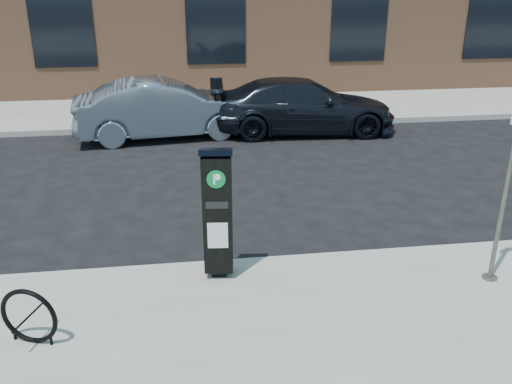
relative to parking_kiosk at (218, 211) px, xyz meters
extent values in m
plane|color=black|center=(0.88, 0.35, -1.11)|extent=(120.00, 120.00, 0.00)
cube|color=gray|center=(0.88, 14.35, -1.04)|extent=(60.00, 12.00, 0.15)
cube|color=#9E9B93|center=(0.88, 0.33, -1.04)|extent=(60.00, 0.12, 0.16)
cube|color=#9E9B93|center=(0.88, 8.37, -1.04)|extent=(60.00, 0.12, 0.16)
cube|color=black|center=(-4.12, 12.33, 1.89)|extent=(2.00, 0.06, 3.50)
cube|color=black|center=(0.88, 12.33, 1.89)|extent=(2.00, 0.06, 3.50)
cube|color=black|center=(5.88, 12.33, 1.89)|extent=(2.00, 0.06, 3.50)
cube|color=black|center=(10.88, 12.33, 1.89)|extent=(2.00, 0.06, 3.50)
cube|color=black|center=(0.00, 0.00, -0.91)|extent=(0.22, 0.22, 0.10)
cube|color=black|center=(0.00, 0.00, -0.03)|extent=(0.43, 0.38, 1.66)
cube|color=black|center=(0.00, 0.00, 0.84)|extent=(0.47, 0.42, 0.15)
cylinder|color=#085E29|center=(-0.02, -0.17, 0.52)|extent=(0.24, 0.04, 0.24)
cube|color=white|center=(-0.02, -0.17, 0.52)|extent=(0.09, 0.02, 0.14)
cube|color=silver|center=(-0.02, -0.17, -0.28)|extent=(0.27, 0.04, 0.37)
cube|color=black|center=(-0.02, -0.17, 0.16)|extent=(0.29, 0.04, 0.10)
cylinder|color=#625C56|center=(3.71, -0.65, -0.94)|extent=(0.20, 0.20, 0.03)
cylinder|color=#625C56|center=(3.71, -0.65, 0.32)|extent=(0.06, 0.06, 2.56)
torus|color=black|center=(-2.23, -1.23, -0.62)|extent=(0.68, 0.29, 0.70)
cylinder|color=black|center=(-2.45, -1.16, -0.89)|extent=(0.03, 0.03, 0.14)
cylinder|color=black|center=(-2.01, -1.31, -0.89)|extent=(0.03, 0.03, 0.14)
imported|color=gray|center=(-0.85, 7.75, -0.33)|extent=(4.89, 2.23, 1.55)
imported|color=black|center=(2.92, 7.75, -0.37)|extent=(5.18, 2.35, 1.47)
camera|label=1|loc=(-0.42, -6.67, 2.93)|focal=38.00mm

